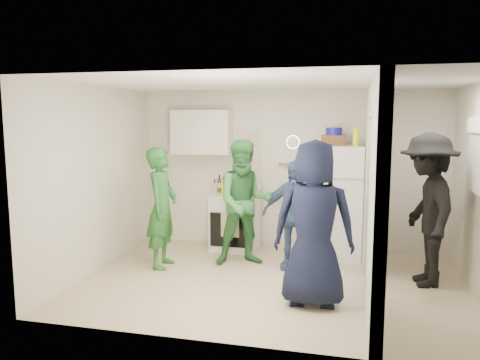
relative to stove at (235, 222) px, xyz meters
name	(u,v)px	position (x,y,z in m)	size (l,w,h in m)	color
floor	(271,282)	(0.81, -1.37, -0.44)	(4.80, 4.80, 0.00)	beige
wall_back	(290,170)	(0.81, 0.33, 0.81)	(4.80, 4.80, 0.00)	silver
wall_front	(241,213)	(0.81, -3.07, 0.81)	(4.80, 4.80, 0.00)	silver
wall_left	(97,180)	(-1.59, -1.37, 0.81)	(3.40, 3.40, 0.00)	silver
ceiling	(273,83)	(0.81, -1.37, 2.06)	(4.80, 4.80, 0.00)	white
partition_pier_back	(369,177)	(2.01, -0.27, 0.81)	(0.12, 1.20, 2.50)	silver
partition_pier_front	(377,206)	(2.01, -2.47, 0.81)	(0.12, 1.20, 2.50)	silver
partition_header	(376,99)	(2.01, -1.37, 1.86)	(0.12, 1.00, 0.40)	silver
stove	(235,222)	(0.00, 0.00, 0.00)	(0.74, 0.62, 0.88)	white
upper_cabinet	(202,132)	(-0.59, 0.15, 1.41)	(0.95, 0.34, 0.70)	silver
fridge	(339,202)	(1.59, -0.03, 0.40)	(0.69, 0.67, 1.68)	white
wicker_basket	(334,140)	(1.49, 0.02, 1.31)	(0.35, 0.25, 0.15)	brown
blue_bowl	(334,131)	(1.49, 0.02, 1.44)	(0.24, 0.24, 0.11)	navy
yellow_cup_stack_top	(356,137)	(1.81, -0.13, 1.36)	(0.09, 0.09, 0.25)	#D9EB13
wall_clock	(293,142)	(0.86, 0.31, 1.26)	(0.22, 0.22, 0.03)	white
spice_shelf	(289,164)	(0.81, 0.28, 0.91)	(0.35, 0.08, 0.03)	olive
nook_window	(479,156)	(3.19, -1.17, 1.21)	(0.03, 0.70, 0.80)	black
nook_window_frame	(478,156)	(3.17, -1.17, 1.21)	(0.04, 0.76, 0.86)	white
nook_valance	(478,125)	(3.15, -1.17, 1.56)	(0.04, 0.82, 0.18)	white
yellow_cup_stack_stove	(224,188)	(-0.12, -0.22, 0.57)	(0.09, 0.09, 0.25)	yellow
red_cup	(246,193)	(0.22, -0.20, 0.50)	(0.09, 0.09, 0.12)	#BE0C0D
person_green_left	(162,208)	(-0.79, -1.07, 0.40)	(0.61, 0.40, 1.68)	#29682B
person_green_center	(245,203)	(0.31, -0.68, 0.45)	(0.86, 0.67, 1.78)	#39813C
person_denim	(294,215)	(1.01, -0.75, 0.31)	(0.89, 0.37, 1.51)	#3A5B7E
person_navy	(314,224)	(1.37, -1.95, 0.48)	(0.91, 0.59, 1.85)	black
person_nook	(427,210)	(2.69, -0.97, 0.51)	(1.23, 0.71, 1.90)	black
bottle_a	(220,183)	(-0.30, 0.14, 0.59)	(0.07, 0.07, 0.29)	brown
bottle_b	(224,186)	(-0.17, -0.09, 0.59)	(0.07, 0.07, 0.30)	#194B19
bottle_c	(232,184)	(-0.09, 0.14, 0.58)	(0.06, 0.06, 0.28)	silver
bottle_d	(237,187)	(0.04, -0.06, 0.57)	(0.07, 0.07, 0.25)	brown
bottle_e	(244,185)	(0.10, 0.19, 0.57)	(0.08, 0.08, 0.25)	#A6ADB8
bottle_f	(246,186)	(0.16, 0.03, 0.58)	(0.06, 0.06, 0.28)	#153A1E
bottle_g	(253,186)	(0.25, 0.15, 0.57)	(0.07, 0.07, 0.26)	olive
bottle_h	(215,187)	(-0.31, -0.11, 0.57)	(0.06, 0.06, 0.25)	#AEB4BB
bottle_i	(239,183)	(0.03, 0.10, 0.60)	(0.06, 0.06, 0.32)	#5A150F
bottle_j	(254,188)	(0.31, -0.10, 0.56)	(0.06, 0.06, 0.24)	#194928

